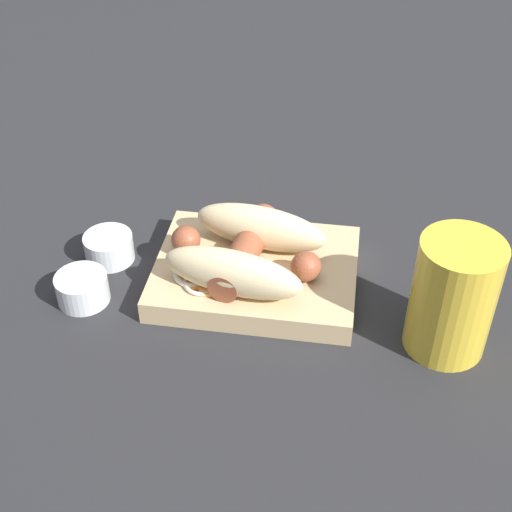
# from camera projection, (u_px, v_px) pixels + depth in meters

# --- Properties ---
(ground_plane) EXTENTS (3.00, 3.00, 0.00)m
(ground_plane) POSITION_uv_depth(u_px,v_px,m) (256.00, 282.00, 0.77)
(ground_plane) COLOR #232326
(food_tray) EXTENTS (0.21, 0.16, 0.03)m
(food_tray) POSITION_uv_depth(u_px,v_px,m) (256.00, 273.00, 0.76)
(food_tray) COLOR tan
(food_tray) RESTS_ON ground_plane
(bread_roll) EXTENTS (0.16, 0.14, 0.05)m
(bread_roll) POSITION_uv_depth(u_px,v_px,m) (246.00, 249.00, 0.73)
(bread_roll) COLOR beige
(bread_roll) RESTS_ON food_tray
(sausage) EXTENTS (0.16, 0.14, 0.03)m
(sausage) POSITION_uv_depth(u_px,v_px,m) (245.00, 253.00, 0.74)
(sausage) COLOR brown
(sausage) RESTS_ON food_tray
(pickled_veggies) EXTENTS (0.05, 0.05, 0.01)m
(pickled_veggies) POSITION_uv_depth(u_px,v_px,m) (200.00, 279.00, 0.73)
(pickled_veggies) COLOR #F99E4C
(pickled_veggies) RESTS_ON food_tray
(condiment_cup_near) EXTENTS (0.05, 0.05, 0.03)m
(condiment_cup_near) POSITION_uv_depth(u_px,v_px,m) (109.00, 249.00, 0.79)
(condiment_cup_near) COLOR silver
(condiment_cup_near) RESTS_ON ground_plane
(condiment_cup_far) EXTENTS (0.05, 0.05, 0.03)m
(condiment_cup_far) POSITION_uv_depth(u_px,v_px,m) (83.00, 290.00, 0.74)
(condiment_cup_far) COLOR silver
(condiment_cup_far) RESTS_ON ground_plane
(drink_glass) EXTENTS (0.08, 0.08, 0.12)m
(drink_glass) POSITION_uv_depth(u_px,v_px,m) (453.00, 297.00, 0.66)
(drink_glass) COLOR gold
(drink_glass) RESTS_ON ground_plane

